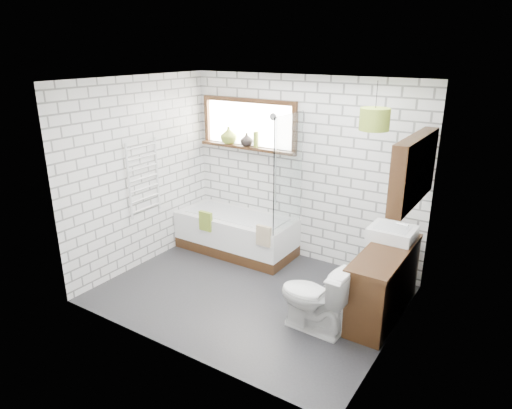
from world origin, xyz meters
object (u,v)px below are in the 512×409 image
Objects in this scene: basin at (392,233)px; bathtub at (236,233)px; vanity at (384,283)px; pendant at (375,119)px; toilet at (314,297)px.

bathtub is at bearing 176.63° from basin.
basin is (-0.06, 0.35, 0.46)m from vanity.
bathtub is 3.49× the size of basin.
vanity is 4.16× the size of pendant.
pendant reaches higher than bathtub.
basin is at bearing 157.88° from toilet.
vanity is (2.32, -0.48, 0.11)m from bathtub.
vanity is at bearing 144.64° from toilet.
pendant is at bearing 139.79° from vanity.
pendant is (0.16, 0.99, 1.72)m from toilet.
basin is at bearing 99.77° from vanity.
bathtub is 2.37m from vanity.
bathtub is 2.68m from pendant.
toilet is 1.99m from pendant.
pendant reaches higher than vanity.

